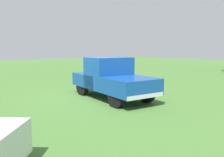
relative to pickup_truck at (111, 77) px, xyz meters
name	(u,v)px	position (x,y,z in m)	size (l,w,h in m)	color
ground_plane	(98,98)	(0.36, 0.42, -0.95)	(80.00, 80.00, 0.00)	#477533
pickup_truck	(111,77)	(0.00, 0.00, 0.00)	(4.64, 2.17, 1.83)	black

